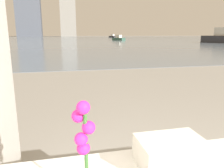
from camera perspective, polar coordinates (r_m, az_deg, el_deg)
towel_stack at (r=1.02m, az=15.11°, el=-16.85°), size 0.28×0.20×0.12m
harbor_water at (r=61.87m, az=-12.58°, el=11.53°), size 180.00×110.00×0.01m
harbor_boat_0 at (r=41.59m, az=1.76°, el=11.81°), size 2.08×2.79×1.00m
harbor_boat_3 at (r=77.45m, az=0.15°, el=12.34°), size 2.27×3.20×1.14m
harbor_boat_5 at (r=32.40m, az=27.09°, el=10.76°), size 3.79×5.59×1.99m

